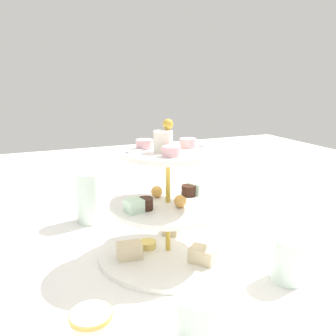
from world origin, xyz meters
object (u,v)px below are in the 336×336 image
object	(u,v)px
water_glass_short_left	(198,321)
teacup_with_saucer	(92,329)
tiered_serving_stand	(168,214)
water_glass_mid_back	(288,259)
water_glass_tall_right	(90,197)
butter_knife_left	(225,207)
butter_knife_right	(4,286)

from	to	relation	value
water_glass_short_left	teacup_with_saucer	bearing A→B (deg)	-24.43
tiered_serving_stand	water_glass_mid_back	distance (m)	0.24
tiered_serving_stand	water_glass_tall_right	world-z (taller)	tiered_serving_stand
butter_knife_left	water_glass_mid_back	world-z (taller)	water_glass_mid_back
tiered_serving_stand	water_glass_short_left	bearing A→B (deg)	76.21
water_glass_mid_back	water_glass_short_left	bearing A→B (deg)	20.22
water_glass_tall_right	water_glass_mid_back	bearing A→B (deg)	124.31
water_glass_short_left	butter_knife_right	world-z (taller)	water_glass_short_left
water_glass_short_left	teacup_with_saucer	distance (m)	0.14
water_glass_tall_right	butter_knife_right	world-z (taller)	water_glass_tall_right
teacup_with_saucer	water_glass_mid_back	world-z (taller)	water_glass_mid_back
tiered_serving_stand	teacup_with_saucer	bearing A→B (deg)	45.14
water_glass_short_left	butter_knife_right	size ratio (longest dim) A/B	0.48
butter_knife_right	water_glass_short_left	bearing A→B (deg)	42.96
teacup_with_saucer	water_glass_mid_back	bearing A→B (deg)	-176.27
water_glass_short_left	butter_knife_left	size ratio (longest dim) A/B	0.48
tiered_serving_stand	butter_knife_right	size ratio (longest dim) A/B	1.68
teacup_with_saucer	tiered_serving_stand	bearing A→B (deg)	-134.86
tiered_serving_stand	butter_knife_right	bearing A→B (deg)	-0.79
tiered_serving_stand	water_glass_tall_right	bearing A→B (deg)	-63.95
water_glass_short_left	water_glass_mid_back	world-z (taller)	same
water_glass_tall_right	water_glass_mid_back	distance (m)	0.49
water_glass_tall_right	butter_knife_left	world-z (taller)	water_glass_tall_right
tiered_serving_stand	butter_knife_left	size ratio (longest dim) A/B	1.68
water_glass_tall_right	butter_knife_right	distance (m)	0.31
butter_knife_left	water_glass_mid_back	size ratio (longest dim) A/B	2.08
butter_knife_left	water_glass_mid_back	xyz separation A→B (m)	(0.09, 0.35, 0.04)
water_glass_short_left	water_glass_mid_back	xyz separation A→B (m)	(-0.22, -0.08, 0.00)
tiered_serving_stand	water_glass_short_left	world-z (taller)	tiered_serving_stand
water_glass_mid_back	tiered_serving_stand	bearing A→B (deg)	-46.54
water_glass_tall_right	butter_knife_left	bearing A→B (deg)	171.99
water_glass_tall_right	butter_knife_left	distance (m)	0.38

